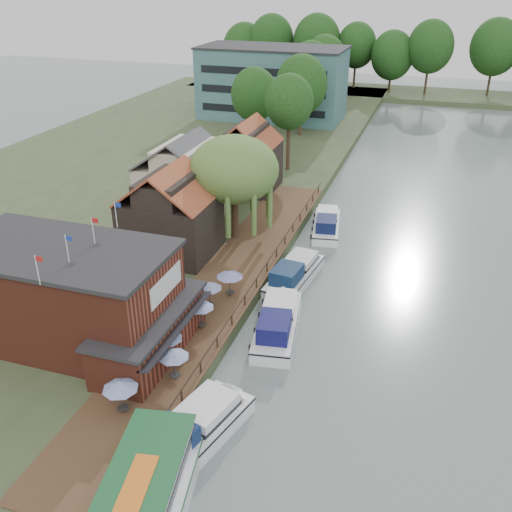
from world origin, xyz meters
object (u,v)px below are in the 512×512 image
(cottage_a, at_px, (170,211))
(cruiser_0, at_px, (190,430))
(pub, at_px, (90,298))
(umbrella_1, at_px, (174,365))
(cottage_b, at_px, (186,175))
(umbrella_3, at_px, (201,315))
(cruiser_1, at_px, (277,319))
(umbrella_2, at_px, (168,346))
(cruiser_3, at_px, (327,222))
(willow, at_px, (234,189))
(cruiser_2, at_px, (295,271))
(swan, at_px, (145,496))
(umbrella_0, at_px, (122,397))
(hotel_block, at_px, (272,83))
(cottage_c, at_px, (247,155))
(umbrella_5, at_px, (230,284))
(umbrella_4, at_px, (210,295))

(cottage_a, xyz_separation_m, cruiser_0, (11.32, -21.36, -3.95))
(pub, distance_m, umbrella_1, 8.08)
(umbrella_1, bearing_deg, cottage_b, 112.74)
(umbrella_3, bearing_deg, cruiser_1, 28.40)
(umbrella_2, relative_size, cruiser_3, 0.25)
(willow, relative_size, cruiser_2, 1.06)
(swan, bearing_deg, cruiser_1, 82.27)
(cruiser_3, bearing_deg, willow, -149.69)
(willow, bearing_deg, umbrella_0, -85.07)
(hotel_block, height_order, cruiser_0, hotel_block)
(cottage_c, bearing_deg, umbrella_5, -74.23)
(cottage_a, bearing_deg, cruiser_2, -1.31)
(hotel_block, bearing_deg, umbrella_1, -78.12)
(cottage_a, xyz_separation_m, umbrella_0, (6.75, -21.05, -2.96))
(hotel_block, relative_size, umbrella_3, 10.69)
(pub, relative_size, cruiser_1, 1.94)
(hotel_block, distance_m, umbrella_2, 73.06)
(cottage_c, height_order, willow, willow)
(hotel_block, distance_m, cruiser_2, 59.72)
(umbrella_3, xyz_separation_m, swan, (2.82, -14.40, -2.07))
(cottage_c, distance_m, cruiser_0, 41.85)
(willow, height_order, umbrella_0, willow)
(pub, height_order, swan, pub)
(cruiser_1, bearing_deg, umbrella_4, 170.45)
(pub, relative_size, umbrella_0, 8.42)
(umbrella_0, xyz_separation_m, cruiser_0, (4.57, -0.32, -0.99))
(cottage_c, relative_size, cruiser_0, 0.80)
(umbrella_4, relative_size, cruiser_1, 0.23)
(pub, distance_m, umbrella_0, 8.67)
(pub, relative_size, umbrella_1, 8.42)
(cottage_b, height_order, cruiser_0, cottage_b)
(swan, bearing_deg, umbrella_3, 101.09)
(pub, distance_m, cruiser_3, 29.22)
(umbrella_5, height_order, cruiser_1, umbrella_5)
(cottage_a, distance_m, cruiser_3, 17.55)
(umbrella_0, distance_m, cruiser_3, 33.20)
(cottage_c, distance_m, cruiser_3, 14.25)
(hotel_block, relative_size, cruiser_0, 2.39)
(umbrella_2, bearing_deg, umbrella_0, -93.88)
(cruiser_1, relative_size, cruiser_3, 1.09)
(cruiser_1, xyz_separation_m, cruiser_3, (-0.35, 20.01, -0.12))
(cottage_c, relative_size, cruiser_2, 0.87)
(umbrella_3, bearing_deg, umbrella_4, 99.22)
(umbrella_2, xyz_separation_m, cruiser_1, (5.71, 7.14, -1.03))
(cottage_a, xyz_separation_m, umbrella_4, (7.22, -8.31, -2.96))
(hotel_block, xyz_separation_m, umbrella_3, (14.68, -67.16, -4.86))
(cruiser_2, bearing_deg, umbrella_3, -104.89)
(cruiser_0, relative_size, cruiser_3, 1.13)
(umbrella_0, bearing_deg, swan, -50.25)
(cottage_b, distance_m, umbrella_4, 21.18)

